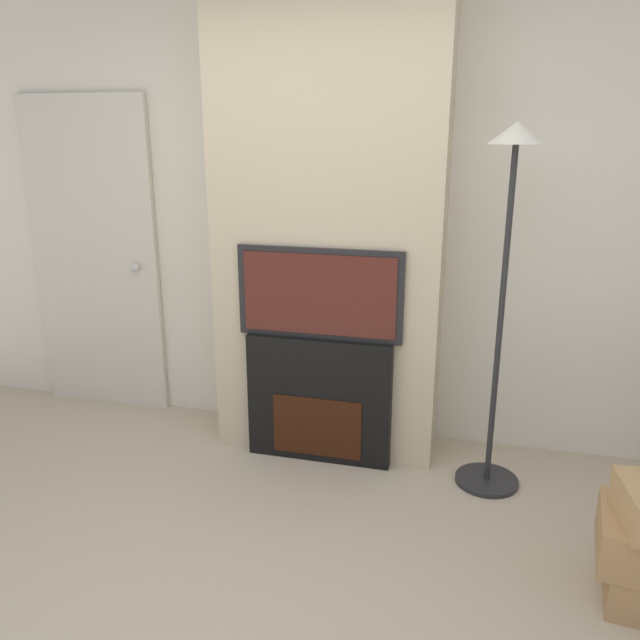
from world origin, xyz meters
TOP-DOWN VIEW (x-y plane):
  - wall_back at (0.00, 2.03)m, footprint 6.00×0.06m
  - chimney_breast at (0.00, 1.79)m, footprint 1.26×0.41m
  - fireplace at (0.00, 1.58)m, footprint 0.82×0.15m
  - television at (0.00, 1.58)m, footprint 0.91×0.07m
  - floor_lamp at (0.94, 1.53)m, footprint 0.33×0.33m
  - entry_door at (-1.62, 1.97)m, footprint 0.90×0.09m

SIDE VIEW (x-z plane):
  - fireplace at x=0.00m, z-range 0.00..0.72m
  - television at x=0.00m, z-range 0.72..1.22m
  - entry_door at x=-1.62m, z-range 0.00..2.03m
  - floor_lamp at x=0.94m, z-range 0.31..2.16m
  - wall_back at x=0.00m, z-range 0.00..2.70m
  - chimney_breast at x=0.00m, z-range 0.00..2.70m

